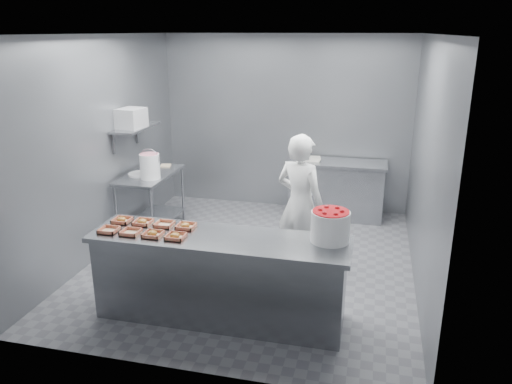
% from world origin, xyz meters
% --- Properties ---
extents(floor, '(4.50, 4.50, 0.00)m').
position_xyz_m(floor, '(0.00, 0.00, 0.00)').
color(floor, '#4C4C51').
rests_on(floor, ground).
extents(ceiling, '(4.50, 4.50, 0.00)m').
position_xyz_m(ceiling, '(0.00, 0.00, 2.80)').
color(ceiling, white).
rests_on(ceiling, wall_back).
extents(wall_back, '(4.00, 0.04, 2.80)m').
position_xyz_m(wall_back, '(0.00, 2.25, 1.40)').
color(wall_back, slate).
rests_on(wall_back, ground).
extents(wall_left, '(0.04, 4.50, 2.80)m').
position_xyz_m(wall_left, '(-2.00, 0.00, 1.40)').
color(wall_left, slate).
rests_on(wall_left, ground).
extents(wall_right, '(0.04, 4.50, 2.80)m').
position_xyz_m(wall_right, '(2.00, 0.00, 1.40)').
color(wall_right, slate).
rests_on(wall_right, ground).
extents(service_counter, '(2.60, 0.70, 0.90)m').
position_xyz_m(service_counter, '(0.00, -1.35, 0.45)').
color(service_counter, slate).
rests_on(service_counter, ground).
extents(prep_table, '(0.60, 1.20, 0.90)m').
position_xyz_m(prep_table, '(-1.65, 0.60, 0.59)').
color(prep_table, slate).
rests_on(prep_table, ground).
extents(back_counter, '(1.50, 0.60, 0.90)m').
position_xyz_m(back_counter, '(0.90, 1.90, 0.45)').
color(back_counter, slate).
rests_on(back_counter, ground).
extents(wall_shelf, '(0.35, 0.90, 0.03)m').
position_xyz_m(wall_shelf, '(-1.82, 0.60, 1.55)').
color(wall_shelf, slate).
rests_on(wall_shelf, wall_left).
extents(tray_0, '(0.19, 0.18, 0.04)m').
position_xyz_m(tray_0, '(-1.12, -1.49, 0.92)').
color(tray_0, tan).
rests_on(tray_0, service_counter).
extents(tray_1, '(0.19, 0.18, 0.04)m').
position_xyz_m(tray_1, '(-0.88, -1.49, 0.92)').
color(tray_1, tan).
rests_on(tray_1, service_counter).
extents(tray_2, '(0.19, 0.18, 0.06)m').
position_xyz_m(tray_2, '(-0.64, -1.49, 0.92)').
color(tray_2, tan).
rests_on(tray_2, service_counter).
extents(tray_3, '(0.19, 0.18, 0.06)m').
position_xyz_m(tray_3, '(-0.40, -1.49, 0.92)').
color(tray_3, tan).
rests_on(tray_3, service_counter).
extents(tray_4, '(0.19, 0.18, 0.06)m').
position_xyz_m(tray_4, '(-1.12, -1.21, 0.92)').
color(tray_4, tan).
rests_on(tray_4, service_counter).
extents(tray_5, '(0.19, 0.18, 0.06)m').
position_xyz_m(tray_5, '(-0.88, -1.21, 0.92)').
color(tray_5, tan).
rests_on(tray_5, service_counter).
extents(tray_6, '(0.19, 0.18, 0.04)m').
position_xyz_m(tray_6, '(-0.64, -1.21, 0.92)').
color(tray_6, tan).
rests_on(tray_6, service_counter).
extents(tray_7, '(0.19, 0.18, 0.06)m').
position_xyz_m(tray_7, '(-0.40, -1.21, 0.92)').
color(tray_7, tan).
rests_on(tray_7, service_counter).
extents(worker, '(0.74, 0.63, 1.71)m').
position_xyz_m(worker, '(0.61, -0.09, 0.86)').
color(worker, white).
rests_on(worker, ground).
extents(strawberry_tub, '(0.37, 0.37, 0.31)m').
position_xyz_m(strawberry_tub, '(1.07, -1.20, 1.06)').
color(strawberry_tub, white).
rests_on(strawberry_tub, service_counter).
extents(glaze_bucket, '(0.29, 0.27, 0.42)m').
position_xyz_m(glaze_bucket, '(-1.53, 0.38, 1.08)').
color(glaze_bucket, white).
rests_on(glaze_bucket, prep_table).
extents(bucket_lid, '(0.41, 0.41, 0.03)m').
position_xyz_m(bucket_lid, '(-1.74, 0.50, 0.91)').
color(bucket_lid, white).
rests_on(bucket_lid, prep_table).
extents(rag, '(0.17, 0.15, 0.02)m').
position_xyz_m(rag, '(-1.59, 1.04, 0.91)').
color(rag, '#CCB28C').
rests_on(rag, prep_table).
extents(appliance, '(0.36, 0.40, 0.27)m').
position_xyz_m(appliance, '(-1.82, 0.51, 1.70)').
color(appliance, gray).
rests_on(appliance, wall_shelf).
extents(paper_stack, '(0.31, 0.23, 0.05)m').
position_xyz_m(paper_stack, '(0.48, 1.90, 0.92)').
color(paper_stack, silver).
rests_on(paper_stack, back_counter).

